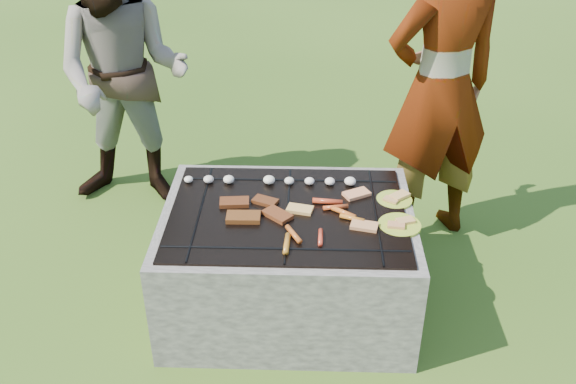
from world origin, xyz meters
The scene contains 10 objects.
lawn centered at (0.00, 0.00, 0.00)m, with size 60.00×60.00×0.00m, color #254912.
fire_pit centered at (0.00, 0.00, 0.28)m, with size 1.30×1.00×0.62m.
mushrooms centered at (-0.07, 0.28, 0.63)m, with size 0.95×0.06×0.05m.
pork_slabs centered at (-0.18, -0.01, 0.62)m, with size 0.39×0.27×0.03m.
sausages centered at (0.17, -0.10, 0.63)m, with size 0.40×0.48×0.03m.
bread_on_grate centered at (0.27, 0.02, 0.62)m, with size 0.47×0.42×0.02m.
plate_far centered at (0.56, 0.14, 0.61)m, with size 0.25×0.25×0.03m.
plate_near centered at (0.56, -0.10, 0.61)m, with size 0.26×0.26×0.03m.
cook centered at (0.86, 0.77, 0.98)m, with size 0.72×0.47×1.96m, color #A6988A.
bystander centered at (-1.09, 1.11, 0.91)m, with size 0.88×0.69×1.82m, color #9F9385.
Camera 1 is at (0.09, -2.75, 2.40)m, focal length 40.00 mm.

